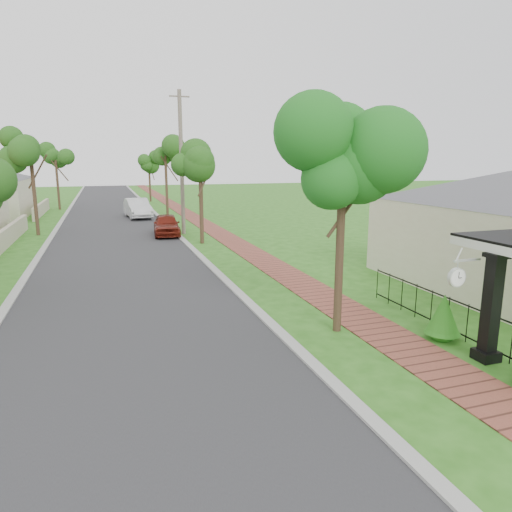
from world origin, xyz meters
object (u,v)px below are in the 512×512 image
porch_post (490,314)px  parked_car_red (167,225)px  parked_car_white (138,208)px  station_clock (457,276)px  utility_pole (182,163)px  near_tree (343,161)px

porch_post → parked_car_red: size_ratio=0.66×
parked_car_red → parked_car_white: 9.64m
porch_post → station_clock: (-0.65, 0.40, 0.83)m
parked_car_red → utility_pole: 3.90m
near_tree → porch_post: bearing=-49.6°
porch_post → station_clock: porch_post is taller
utility_pole → parked_car_white: bearing=102.9°
parked_car_red → station_clock: station_clock is taller
parked_car_red → parked_car_white: size_ratio=0.82×
near_tree → utility_pole: utility_pole is taller
parked_car_red → near_tree: (2.19, -17.62, 3.83)m
porch_post → parked_car_white: (-5.55, 29.96, -0.35)m
porch_post → parked_car_white: porch_post is taller
porch_post → utility_pole: (-3.44, 20.72, 3.26)m
porch_post → utility_pole: 21.25m
parked_car_white → station_clock: (4.90, -29.56, 1.18)m
near_tree → station_clock: 3.85m
parked_car_white → station_clock: 29.99m
parked_car_red → parked_car_white: parked_car_white is taller
parked_car_red → station_clock: 20.39m
parked_car_red → near_tree: 18.17m
parked_car_white → near_tree: (3.20, -27.21, 3.71)m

